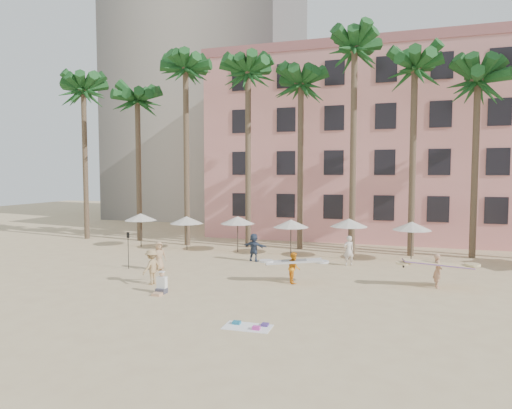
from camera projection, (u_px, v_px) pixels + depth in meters
name	position (u px, v px, depth m)	size (l,w,h in m)	color
ground	(246.00, 306.00, 19.79)	(120.00, 120.00, 0.00)	#D1B789
pink_hotel	(410.00, 149.00, 41.79)	(35.00, 14.00, 16.00)	#FCA099
grey_tower	(211.00, 26.00, 59.62)	(22.00, 18.00, 50.00)	#A89E8E
palm_row	(320.00, 73.00, 32.97)	(44.40, 5.40, 16.30)	brown
umbrella_row	(263.00, 221.00, 32.41)	(22.50, 2.70, 2.73)	#332B23
beach_towel	(249.00, 326.00, 17.11)	(1.83, 1.05, 0.14)	white
carrier_yellow	(438.00, 268.00, 22.90)	(3.42, 1.36, 1.74)	tan
carrier_white	(294.00, 266.00, 23.90)	(3.00, 1.43, 1.64)	orange
beachgoers	(221.00, 255.00, 27.13)	(11.46, 8.99, 1.87)	tan
paddle	(128.00, 246.00, 27.39)	(0.18, 0.04, 2.23)	black
seated_man	(161.00, 286.00, 21.85)	(0.47, 0.81, 1.06)	#3F3F4C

